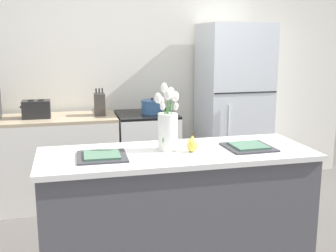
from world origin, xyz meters
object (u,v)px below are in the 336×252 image
Objects in this scene: plate_setting_left at (102,156)px; knife_block at (100,104)px; plate_setting_right at (249,147)px; stove_range at (147,155)px; refrigerator at (233,109)px; cooking_pot at (152,107)px; pear_figurine at (192,144)px; flower_vase at (168,126)px; toaster at (36,109)px.

knife_block is at bearing 85.74° from plate_setting_left.
plate_setting_right is 1.17× the size of knife_block.
stove_range is 1.05m from refrigerator.
knife_block reaches higher than plate_setting_left.
cooking_pot is at bearing -178.67° from refrigerator.
pear_figurine is (-0.96, -1.63, 0.06)m from refrigerator.
plate_setting_left is at bearing -133.39° from refrigerator.
flower_vase reaches higher than stove_range.
knife_block is at bearing -179.76° from refrigerator.
stove_range is at bearing 70.02° from plate_setting_left.
cooking_pot is (0.06, -0.02, 0.51)m from stove_range.
pear_figurine is 0.45× the size of toaster.
pear_figurine is 0.59m from plate_setting_left.
flower_vase reaches higher than plate_setting_left.
refrigerator reaches higher than toaster.
flower_vase is at bearing -95.59° from stove_range.
stove_range is 0.73m from knife_block.
knife_block is at bearing 118.01° from plate_setting_right.
plate_setting_right is 1.13× the size of toaster.
plate_setting_left is (-0.44, -0.08, -0.16)m from flower_vase.
cooking_pot is at bearing -1.61° from knife_block.
flower_vase is 3.51× the size of pear_figurine.
cooking_pot is 0.53m from knife_block.
knife_block reaches higher than toaster.
plate_setting_left reaches higher than stove_range.
plate_setting_left is 1.17× the size of knife_block.
plate_setting_left and plate_setting_right have the same top height.
plate_setting_right is at bearing -108.83° from refrigerator.
refrigerator is 6.64× the size of knife_block.
refrigerator reaches higher than pear_figurine.
plate_setting_right is at bearing -78.19° from cooking_pot.
flower_vase is 0.57m from plate_setting_right.
plate_setting_right is (0.39, -1.63, 0.47)m from stove_range.
plate_setting_left is at bearing 179.87° from pear_figurine.
refrigerator is at bearing 0.24° from knife_block.
toaster is 0.60m from knife_block.
knife_block is at bearing 101.70° from flower_vase.
toaster reaches higher than plate_setting_left.
flower_vase is at bearing -78.30° from knife_block.
toaster is at bearing -179.45° from stove_range.
cooking_pot is at bearing -0.49° from toaster.
refrigerator is 2.25m from plate_setting_left.
refrigerator is 1.72m from plate_setting_right.
pear_figurine is at bearing -92.23° from cooking_pot.
plate_setting_right is (0.54, -0.08, -0.16)m from flower_vase.
knife_block reaches higher than cooking_pot.
toaster reaches higher than plate_setting_right.
refrigerator is at bearing 71.17° from plate_setting_right.
plate_setting_left is at bearing -73.44° from toaster.
pear_figurine is at bearing -120.35° from refrigerator.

